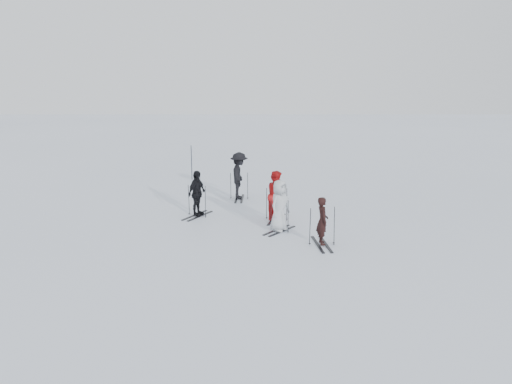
{
  "coord_description": "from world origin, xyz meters",
  "views": [
    {
      "loc": [
        0.02,
        -16.9,
        4.99
      ],
      "look_at": [
        0.0,
        1.0,
        1.0
      ],
      "focal_mm": 35.0,
      "sensor_mm": 36.0,
      "label": 1
    }
  ],
  "objects_px": {
    "skier_grey": "(280,206)",
    "skier_red": "(277,196)",
    "piste_marker": "(192,163)",
    "skier_near_dark": "(322,222)",
    "skier_uphill_left": "(197,194)",
    "skier_uphill_far": "(239,176)"
  },
  "relations": [
    {
      "from": "skier_grey",
      "to": "skier_uphill_left",
      "type": "relative_size",
      "value": 1.02
    },
    {
      "from": "skier_red",
      "to": "piste_marker",
      "type": "relative_size",
      "value": 1.01
    },
    {
      "from": "skier_uphill_far",
      "to": "piste_marker",
      "type": "distance_m",
      "value": 5.05
    },
    {
      "from": "skier_grey",
      "to": "skier_uphill_left",
      "type": "bearing_deg",
      "value": 94.63
    },
    {
      "from": "skier_uphill_far",
      "to": "skier_grey",
      "type": "bearing_deg",
      "value": -160.53
    },
    {
      "from": "piste_marker",
      "to": "skier_uphill_left",
      "type": "bearing_deg",
      "value": -81.19
    },
    {
      "from": "skier_near_dark",
      "to": "skier_grey",
      "type": "xyz_separation_m",
      "value": [
        -1.26,
        1.46,
        0.12
      ]
    },
    {
      "from": "skier_grey",
      "to": "piste_marker",
      "type": "xyz_separation_m",
      "value": [
        -4.12,
        9.06,
        0.02
      ]
    },
    {
      "from": "piste_marker",
      "to": "skier_grey",
      "type": "bearing_deg",
      "value": -65.55
    },
    {
      "from": "skier_red",
      "to": "skier_near_dark",
      "type": "bearing_deg",
      "value": -140.52
    },
    {
      "from": "piste_marker",
      "to": "skier_red",
      "type": "bearing_deg",
      "value": -61.98
    },
    {
      "from": "skier_near_dark",
      "to": "piste_marker",
      "type": "distance_m",
      "value": 11.82
    },
    {
      "from": "skier_grey",
      "to": "skier_uphill_left",
      "type": "height_order",
      "value": "skier_grey"
    },
    {
      "from": "skier_uphill_left",
      "to": "skier_uphill_far",
      "type": "relative_size",
      "value": 0.85
    },
    {
      "from": "skier_near_dark",
      "to": "skier_uphill_far",
      "type": "bearing_deg",
      "value": 18.8
    },
    {
      "from": "skier_uphill_far",
      "to": "piste_marker",
      "type": "xyz_separation_m",
      "value": [
        -2.6,
        4.33,
        -0.11
      ]
    },
    {
      "from": "skier_red",
      "to": "skier_uphill_left",
      "type": "xyz_separation_m",
      "value": [
        -2.98,
        0.54,
        -0.05
      ]
    },
    {
      "from": "skier_grey",
      "to": "skier_uphill_far",
      "type": "height_order",
      "value": "skier_uphill_far"
    },
    {
      "from": "skier_uphill_left",
      "to": "skier_uphill_far",
      "type": "height_order",
      "value": "skier_uphill_far"
    },
    {
      "from": "skier_red",
      "to": "skier_grey",
      "type": "xyz_separation_m",
      "value": [
        0.04,
        -1.4,
        -0.03
      ]
    },
    {
      "from": "skier_grey",
      "to": "skier_red",
      "type": "bearing_deg",
      "value": 38.96
    },
    {
      "from": "skier_red",
      "to": "piste_marker",
      "type": "bearing_deg",
      "value": 43.05
    }
  ]
}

